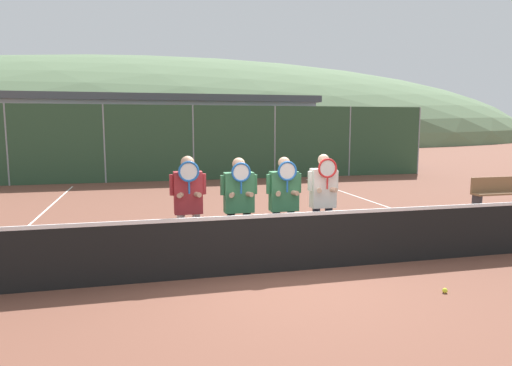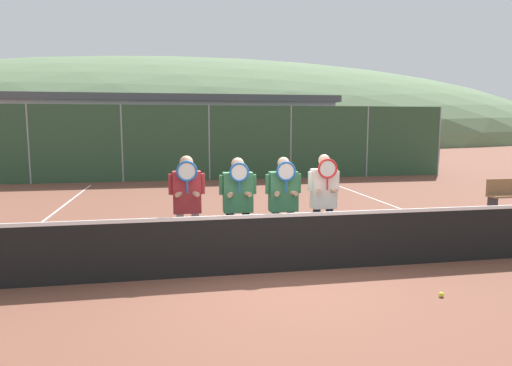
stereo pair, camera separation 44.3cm
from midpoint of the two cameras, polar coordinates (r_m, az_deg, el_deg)
ground_plane at (r=7.10m, az=4.14°, el=-11.10°), size 120.00×120.00×0.00m
hill_distant at (r=66.50m, az=-9.07°, el=5.35°), size 111.36×61.87×21.65m
clubhouse_building at (r=26.97m, az=-9.64°, el=6.61°), size 18.18×5.50×3.82m
fence_back at (r=18.46m, az=-5.18°, el=5.02°), size 20.40×0.06×3.00m
tennis_net at (r=6.97m, az=4.17°, el=-7.42°), size 12.05×0.09×1.01m
court_line_left_sideline at (r=10.16m, az=-26.17°, el=-6.16°), size 0.05×16.00×0.01m
court_line_right_sideline at (r=11.58m, az=22.22°, el=-4.36°), size 0.05×16.00×0.01m
player_leftmost at (r=7.30m, az=-6.90°, el=-2.15°), size 0.57×0.34×1.76m
player_center_left at (r=7.41m, az=-0.56°, el=-2.13°), size 0.61×0.34×1.71m
player_center_right at (r=7.53m, az=5.12°, el=-2.06°), size 0.60×0.34×1.72m
player_rightmost at (r=7.79m, az=10.07°, el=-1.76°), size 0.55×0.34×1.75m
car_far_left at (r=21.93m, az=-22.59°, el=3.18°), size 4.19×2.06×1.66m
car_left_of_center at (r=21.66m, az=-9.50°, el=3.81°), size 4.24×2.04×1.85m
car_center at (r=22.07m, az=4.21°, el=3.75°), size 4.69×2.01×1.66m
car_right_of_center at (r=24.21m, az=16.63°, el=3.99°), size 4.66×2.04×1.87m
tennis_ball_on_court at (r=6.68m, az=23.99°, el=-12.63°), size 0.07×0.07×0.07m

